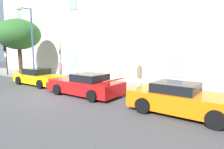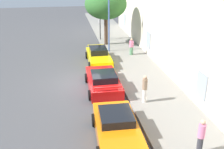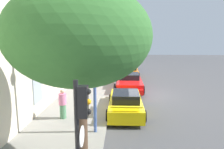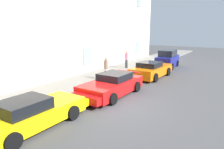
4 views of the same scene
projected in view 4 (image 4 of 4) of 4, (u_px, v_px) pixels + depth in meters
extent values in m
plane|color=#444447|center=(117.00, 104.00, 11.10)|extent=(80.00, 80.00, 0.00)
cube|color=gray|center=(60.00, 90.00, 13.46)|extent=(60.00, 3.85, 0.14)
cube|color=#8C99A3|center=(87.00, 56.00, 18.30)|extent=(1.10, 0.06, 1.50)
cube|color=#8C99A3|center=(138.00, 48.00, 26.64)|extent=(1.10, 0.06, 1.50)
cube|color=#8C99A3|center=(139.00, 1.00, 25.36)|extent=(1.10, 0.06, 1.50)
cube|color=yellow|center=(32.00, 116.00, 8.47)|extent=(4.65, 1.83, 0.64)
cube|color=black|center=(24.00, 105.00, 8.06)|extent=(1.86, 1.46, 0.47)
cube|color=yellow|center=(68.00, 103.00, 10.16)|extent=(1.40, 1.67, 0.35)
cylinder|color=black|center=(46.00, 105.00, 10.17)|extent=(0.65, 0.24, 0.65)
cylinder|color=black|center=(73.00, 113.00, 9.20)|extent=(0.65, 0.24, 0.65)
cylinder|color=black|center=(13.00, 142.00, 6.85)|extent=(0.65, 0.24, 0.65)
cube|color=red|center=(112.00, 86.00, 12.66)|extent=(4.60, 2.07, 0.73)
cube|color=black|center=(115.00, 76.00, 12.81)|extent=(1.85, 1.64, 0.43)
cube|color=red|center=(91.00, 96.00, 11.04)|extent=(1.39, 1.88, 0.40)
cube|color=red|center=(128.00, 71.00, 14.25)|extent=(0.17, 1.73, 0.06)
cylinder|color=black|center=(113.00, 99.00, 11.00)|extent=(0.67, 0.24, 0.66)
cylinder|color=black|center=(84.00, 92.00, 12.10)|extent=(0.67, 0.24, 0.66)
cylinder|color=black|center=(137.00, 87.00, 13.31)|extent=(0.67, 0.24, 0.66)
cylinder|color=black|center=(111.00, 82.00, 14.41)|extent=(0.67, 0.24, 0.66)
cube|color=orange|center=(151.00, 71.00, 17.34)|extent=(4.58, 2.15, 0.75)
cube|color=black|center=(149.00, 64.00, 16.94)|extent=(1.86, 1.66, 0.40)
cube|color=orange|center=(160.00, 68.00, 18.95)|extent=(1.41, 1.89, 0.41)
cylinder|color=black|center=(147.00, 69.00, 19.07)|extent=(0.69, 0.26, 0.69)
cylinder|color=black|center=(168.00, 72.00, 17.94)|extent=(0.69, 0.26, 0.69)
cylinder|color=black|center=(132.00, 74.00, 16.83)|extent=(0.69, 0.26, 0.69)
cylinder|color=black|center=(155.00, 78.00, 15.71)|extent=(0.69, 0.26, 0.69)
cube|color=navy|center=(167.00, 61.00, 21.65)|extent=(4.01, 1.85, 1.09)
cube|color=#1E232B|center=(168.00, 53.00, 21.46)|extent=(2.44, 1.56, 0.65)
cylinder|color=black|center=(163.00, 62.00, 23.11)|extent=(0.67, 0.24, 0.66)
cylinder|color=black|center=(177.00, 63.00, 22.33)|extent=(0.67, 0.24, 0.66)
cylinder|color=black|center=(156.00, 65.00, 21.12)|extent=(0.67, 0.24, 0.66)
cylinder|color=black|center=(172.00, 67.00, 20.34)|extent=(0.67, 0.24, 0.66)
cylinder|color=silver|center=(106.00, 74.00, 15.88)|extent=(0.25, 0.25, 0.86)
cylinder|color=#8C7259|center=(106.00, 64.00, 15.71)|extent=(0.31, 0.31, 0.67)
sphere|color=tan|center=(106.00, 59.00, 15.61)|extent=(0.22, 0.22, 0.22)
cylinder|color=#333338|center=(126.00, 64.00, 20.62)|extent=(0.36, 0.36, 0.84)
cylinder|color=pink|center=(127.00, 57.00, 20.46)|extent=(0.45, 0.45, 0.65)
sphere|color=tan|center=(127.00, 52.00, 20.36)|extent=(0.22, 0.22, 0.22)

